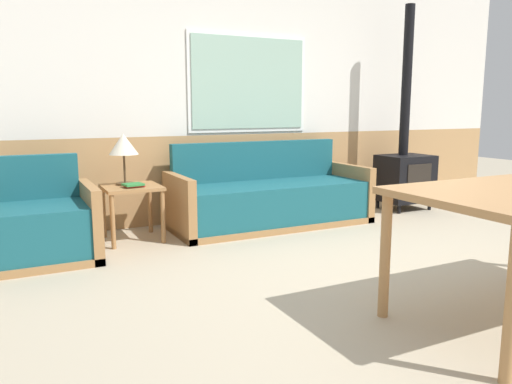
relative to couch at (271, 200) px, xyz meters
name	(u,v)px	position (x,y,z in m)	size (l,w,h in m)	color
ground_plane	(425,289)	(0.04, -2.09, -0.26)	(16.00, 16.00, 0.00)	#B2A58C
wall_back	(251,93)	(0.04, 0.54, 1.09)	(7.20, 0.09, 2.70)	tan
couch	(271,200)	(0.00, 0.00, 0.00)	(2.04, 0.77, 0.84)	#9E7042
armchair	(40,228)	(-2.19, -0.25, 0.00)	(0.84, 0.75, 0.81)	#9E7042
side_table	(132,195)	(-1.40, 0.04, 0.15)	(0.50, 0.50, 0.50)	#9E7042
table_lamp	(123,146)	(-1.44, 0.12, 0.59)	(0.26, 0.26, 0.46)	#4C3823
book_stack	(134,185)	(-1.40, -0.05, 0.26)	(0.19, 0.17, 0.03)	#B22823
wood_stove	(405,166)	(1.81, 0.02, 0.24)	(0.59, 0.47, 2.35)	black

